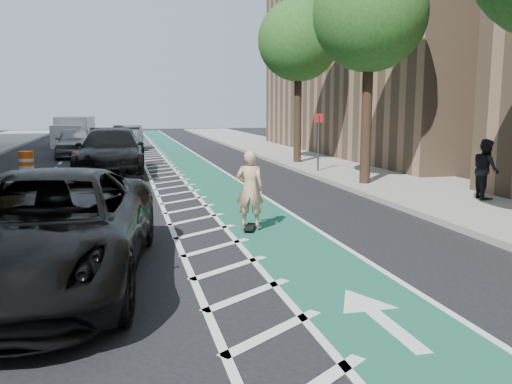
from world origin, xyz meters
name	(u,v)px	position (x,y,z in m)	size (l,w,h in m)	color
ground	(142,275)	(0.00, 0.00, 0.00)	(120.00, 120.00, 0.00)	black
bike_lane	(216,185)	(3.00, 10.00, 0.01)	(2.00, 90.00, 0.01)	#1B5F4C
buffer_strip	(174,186)	(1.50, 10.00, 0.01)	(1.40, 90.00, 0.01)	silver
sidewalk_right	(382,177)	(9.50, 10.00, 0.07)	(5.00, 90.00, 0.15)	gray
curb_right	(323,179)	(7.05, 10.00, 0.08)	(0.12, 90.00, 0.16)	gray
tree_r_c	(373,14)	(7.90, 8.00, 5.77)	(4.20, 4.20, 7.90)	#382619
tree_r_d	(296,42)	(7.90, 16.00, 5.77)	(4.20, 4.20, 7.90)	#382619
sign_post	(318,142)	(7.60, 12.00, 1.35)	(0.35, 0.08, 2.47)	#4C4C4C
skateboard	(250,227)	(2.51, 2.73, 0.08)	(0.46, 0.76, 0.10)	black
skateboarder	(250,189)	(2.51, 2.73, 0.96)	(0.63, 0.41, 1.72)	tan
suv_near	(46,229)	(-1.43, -0.16, 0.89)	(2.95, 6.41, 1.78)	black
suv_far	(112,152)	(-0.64, 13.94, 0.94)	(2.63, 6.48, 1.88)	black
car_silver	(75,142)	(-2.72, 22.61, 0.83)	(1.95, 4.85, 1.65)	gray
car_grey	(127,138)	(0.14, 26.79, 0.78)	(1.66, 4.75, 1.57)	#4F4E53
pedestrian	(486,169)	(9.82, 4.38, 1.01)	(0.84, 0.65, 1.72)	black
box_truck	(74,133)	(-3.45, 31.18, 0.94)	(2.69, 5.09, 2.03)	white
barrel_b	(81,166)	(-1.80, 13.17, 0.49)	(0.75, 0.75, 1.03)	#ED590C
barrel_c	(27,164)	(-4.00, 14.50, 0.47)	(0.72, 0.72, 0.98)	#FD540D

